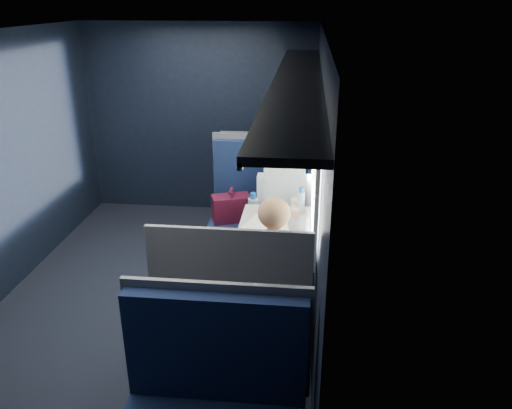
# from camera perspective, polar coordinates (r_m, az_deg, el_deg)

# --- Properties ---
(ground) EXTENTS (2.80, 4.20, 0.01)m
(ground) POSITION_cam_1_polar(r_m,az_deg,el_deg) (4.78, -10.98, -10.20)
(ground) COLOR black
(room_shell) EXTENTS (3.00, 4.40, 2.40)m
(room_shell) POSITION_cam_1_polar(r_m,az_deg,el_deg) (4.17, -12.18, 7.19)
(room_shell) COLOR black
(room_shell) RESTS_ON ground
(table) EXTENTS (0.62, 1.00, 0.74)m
(table) POSITION_cam_1_polar(r_m,az_deg,el_deg) (4.27, 1.77, -3.62)
(table) COLOR #54565E
(table) RESTS_ON ground
(seat_bay_near) EXTENTS (1.04, 0.62, 1.26)m
(seat_bay_near) POSITION_cam_1_polar(r_m,az_deg,el_deg) (5.17, 0.26, -1.66)
(seat_bay_near) COLOR #0B1533
(seat_bay_near) RESTS_ON ground
(seat_bay_far) EXTENTS (1.04, 0.62, 1.26)m
(seat_bay_far) POSITION_cam_1_polar(r_m,az_deg,el_deg) (3.67, -2.25, -13.05)
(seat_bay_far) COLOR #0B1533
(seat_bay_far) RESTS_ON ground
(seat_row_front) EXTENTS (1.04, 0.51, 1.16)m
(seat_row_front) POSITION_cam_1_polar(r_m,az_deg,el_deg) (6.03, 1.29, 1.82)
(seat_row_front) COLOR #0B1533
(seat_row_front) RESTS_ON ground
(man) EXTENTS (0.53, 0.56, 1.32)m
(man) POSITION_cam_1_polar(r_m,az_deg,el_deg) (4.88, 3.19, 0.54)
(man) COLOR black
(man) RESTS_ON ground
(woman) EXTENTS (0.53, 0.56, 1.32)m
(woman) POSITION_cam_1_polar(r_m,az_deg,el_deg) (3.61, 2.01, -7.69)
(woman) COLOR black
(woman) RESTS_ON ground
(papers) EXTENTS (0.72, 0.86, 0.01)m
(papers) POSITION_cam_1_polar(r_m,az_deg,el_deg) (4.14, 1.51, -3.26)
(papers) COLOR white
(papers) RESTS_ON table
(laptop) EXTENTS (0.31, 0.38, 0.26)m
(laptop) POSITION_cam_1_polar(r_m,az_deg,el_deg) (4.23, 6.23, -1.79)
(laptop) COLOR silver
(laptop) RESTS_ON table
(bottle_small) EXTENTS (0.07, 0.07, 0.24)m
(bottle_small) POSITION_cam_1_polar(r_m,az_deg,el_deg) (4.51, 5.13, 0.33)
(bottle_small) COLOR silver
(bottle_small) RESTS_ON table
(cup) EXTENTS (0.08, 0.08, 0.10)m
(cup) POSITION_cam_1_polar(r_m,az_deg,el_deg) (4.61, 4.45, 0.09)
(cup) COLOR white
(cup) RESTS_ON table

